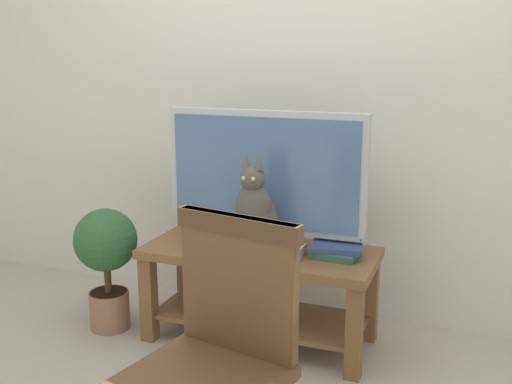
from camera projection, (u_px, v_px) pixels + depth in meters
name	position (u px, v px, depth m)	size (l,w,h in m)	color
back_wall	(303.00, 57.00, 3.19)	(7.00, 0.12, 2.80)	silver
tv_stand	(260.00, 277.00, 2.97)	(1.14, 0.49, 0.48)	brown
tv	(265.00, 175.00, 2.92)	(1.01, 0.20, 0.67)	#B7B7BC
media_box	(256.00, 250.00, 2.84)	(0.44, 0.23, 0.05)	#ADADB2
cat	(255.00, 213.00, 2.78)	(0.20, 0.31, 0.44)	#514C47
wooden_chair	(217.00, 349.00, 1.79)	(0.51, 0.52, 0.94)	brown
book_stack	(336.00, 250.00, 2.82)	(0.25, 0.21, 0.06)	#38664C
potted_plant	(106.00, 255.00, 3.09)	(0.32, 0.32, 0.65)	#9E6B4C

